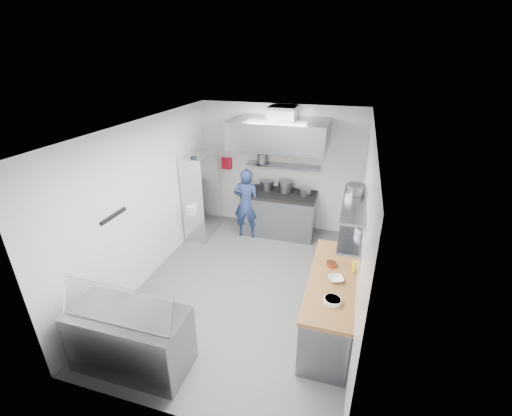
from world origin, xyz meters
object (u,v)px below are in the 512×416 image
(chef, at_px, (247,203))
(wire_rack, at_px, (201,195))
(gas_range, at_px, (279,214))
(display_case, at_px, (131,339))

(chef, distance_m, wire_rack, 1.00)
(gas_range, height_order, wire_rack, wire_rack)
(chef, distance_m, display_case, 3.77)
(chef, xyz_separation_m, display_case, (-0.36, -3.74, -0.36))
(chef, bearing_deg, display_case, 81.75)
(display_case, bearing_deg, chef, 84.57)
(chef, height_order, display_case, chef)
(wire_rack, relative_size, display_case, 1.23)
(gas_range, distance_m, display_case, 4.22)
(gas_range, xyz_separation_m, display_case, (-1.01, -4.10, -0.03))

